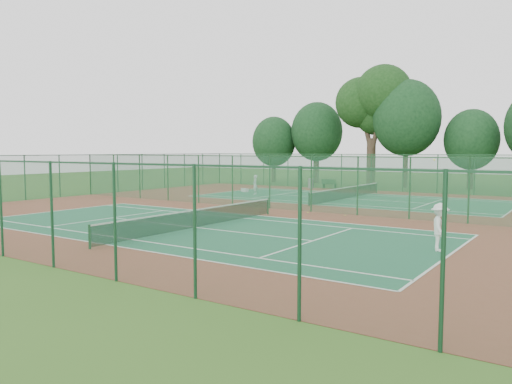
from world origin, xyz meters
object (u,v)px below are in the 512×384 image
Objects in this scene: kit_bag at (245,190)px; big_tree at (374,101)px; trash_bin at (311,183)px; player_near at (440,227)px; player_far at (255,185)px; bench at (329,184)px.

big_tree is at bearing 85.24° from kit_bag.
trash_bin is 0.08× the size of big_tree.
kit_bag is at bearing 31.48° from player_near.
player_near is 31.53m from trash_bin.
player_near is at bearing -64.81° from big_tree.
trash_bin is at bearing -120.47° from big_tree.
big_tree reaches higher than player_far.
player_near is at bearing 30.99° from player_far.
big_tree is at bearing 69.67° from bench.
player_near is 28.39m from kit_bag.
bench is (-17.10, 25.76, -0.43)m from player_near.
trash_bin is 1.20× the size of kit_bag.
trash_bin is at bearing 89.05° from kit_bag.
bench is 9.13m from kit_bag.
kit_bag is (-21.92, 18.02, -0.77)m from player_near.
player_far reaches higher than bench.
kit_bag is at bearing -112.78° from trash_bin.
bench is 10.69m from big_tree.
player_far is at bearing -94.68° from trash_bin.
big_tree is (4.63, 15.53, 8.16)m from player_far.
player_far is 1.67× the size of trash_bin.
bench is at bearing 145.77° from player_far.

